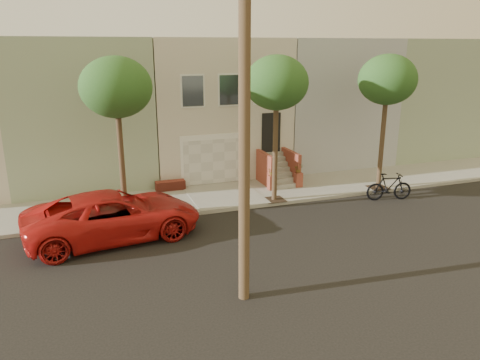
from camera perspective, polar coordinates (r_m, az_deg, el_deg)
name	(u,v)px	position (r m, az deg, el deg)	size (l,w,h in m)	color
ground	(291,239)	(16.89, 6.44, -7.34)	(90.00, 90.00, 0.00)	black
sidewalk	(242,194)	(21.48, 0.28, -1.76)	(40.00, 3.70, 0.15)	gray
house_row	(208,104)	(26.17, -4.07, 9.50)	(33.10, 11.70, 7.00)	beige
tree_left	(116,88)	(17.89, -15.20, 10.98)	(2.70, 2.57, 6.30)	#2D2116
tree_mid	(277,84)	(19.49, 4.60, 11.89)	(2.70, 2.57, 6.30)	#2D2116
tree_right	(387,81)	(22.29, 17.93, 11.73)	(2.70, 2.57, 6.30)	#2D2116
pickup_truck	(114,216)	(17.20, -15.46, -4.30)	(2.88, 6.24, 1.73)	red
motorcycle	(389,187)	(21.80, 18.12, -0.79)	(0.60, 2.11, 1.27)	black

